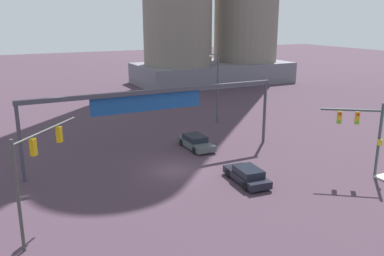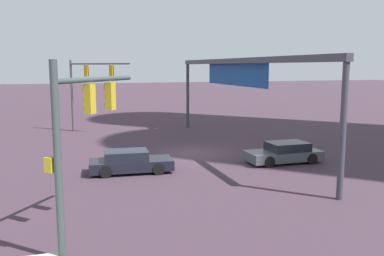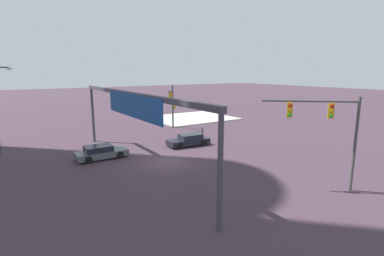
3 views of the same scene
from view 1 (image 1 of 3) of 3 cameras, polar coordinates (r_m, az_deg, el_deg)
name	(u,v)px [view 1 (image 1 of 3)]	position (r m, az deg, el deg)	size (l,w,h in m)	color
ground_plane	(175,170)	(33.44, -2.44, -5.91)	(239.11, 239.11, 0.00)	#3F2D3A
traffic_signal_near_corner	(365,128)	(33.76, 22.96, -0.05)	(3.76, 3.11, 5.86)	#374443
traffic_signal_opposite_side	(35,160)	(23.88, -20.98, -4.23)	(4.06, 4.62, 6.21)	#3E3F3D
streetlamp_curved_arm	(217,82)	(47.18, 3.46, 6.35)	(2.19, 1.89, 8.22)	#364041
overhead_sign_gantry	(156,100)	(34.71, -5.08, 3.86)	(22.63, 0.43, 6.20)	#3C3B47
sedan_car_approaching	(247,175)	(31.17, 7.66, -6.53)	(2.15, 4.54, 1.21)	black
sedan_car_waiting_far	(196,142)	(38.77, 0.55, -1.99)	(1.99, 4.47, 1.21)	#484E51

